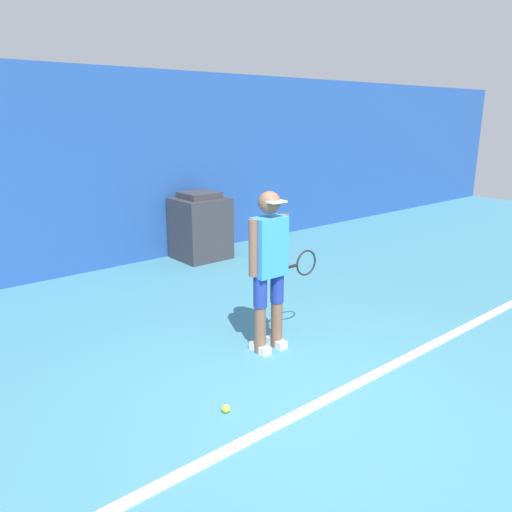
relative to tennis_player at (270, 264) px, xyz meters
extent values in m
plane|color=teal|center=(-0.49, -1.03, -0.91)|extent=(24.00, 24.00, 0.00)
cube|color=#234C99|center=(-0.49, 3.82, 0.61)|extent=(24.00, 0.10, 3.04)
cube|color=white|center=(-0.49, -1.05, -0.91)|extent=(21.60, 0.10, 0.01)
cylinder|color=brown|center=(-0.12, 0.00, -0.66)|extent=(0.12, 0.12, 0.50)
cylinder|color=navy|center=(-0.12, 0.00, -0.26)|extent=(0.14, 0.14, 0.30)
cube|color=white|center=(-0.12, 0.00, -0.87)|extent=(0.10, 0.24, 0.08)
cylinder|color=brown|center=(0.10, 0.00, -0.66)|extent=(0.12, 0.12, 0.50)
cylinder|color=navy|center=(0.10, 0.00, -0.26)|extent=(0.14, 0.14, 0.30)
cube|color=white|center=(0.10, 0.00, -0.87)|extent=(0.10, 0.24, 0.08)
cube|color=#338CE0|center=(-0.01, 0.00, 0.18)|extent=(0.34, 0.21, 0.59)
sphere|color=brown|center=(-0.01, 0.00, 0.62)|extent=(0.22, 0.22, 0.22)
cube|color=white|center=(-0.01, -0.10, 0.64)|extent=(0.18, 0.12, 0.02)
cylinder|color=brown|center=(-0.21, 0.00, 0.20)|extent=(0.09, 0.09, 0.56)
cylinder|color=brown|center=(0.19, 0.00, 0.20)|extent=(0.09, 0.09, 0.56)
cylinder|color=black|center=(0.28, -0.01, -0.08)|extent=(0.19, 0.04, 0.03)
torus|color=black|center=(0.51, -0.01, -0.08)|extent=(0.28, 0.03, 0.28)
sphere|color=#D1E533|center=(-1.04, -0.65, -0.88)|extent=(0.07, 0.07, 0.07)
cube|color=#333338|center=(1.38, 3.33, -0.40)|extent=(0.82, 0.78, 1.02)
cube|color=#333338|center=(1.38, 3.33, 0.16)|extent=(0.57, 0.55, 0.10)
camera|label=1|loc=(-3.13, -3.54, 1.42)|focal=35.00mm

